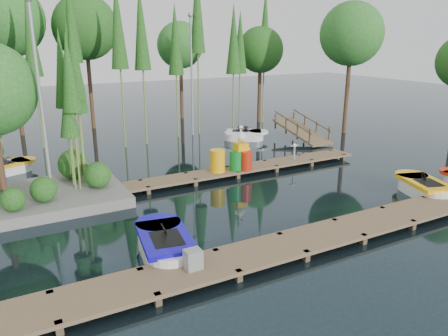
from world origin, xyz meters
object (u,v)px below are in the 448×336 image
boat_blue (165,245)px  utility_cabinet (193,259)px  boat_yellow_far (8,168)px  drum_cluster (242,156)px  yellow_barrel (218,161)px  island (16,118)px

boat_blue → utility_cabinet: bearing=-75.5°
boat_blue → boat_yellow_far: 11.11m
utility_cabinet → drum_cluster: size_ratio=0.26×
boat_yellow_far → utility_cabinet: (3.56, -12.14, 0.30)m
yellow_barrel → island: bearing=174.0°
yellow_barrel → utility_cabinet: bearing=-122.1°
boat_blue → yellow_barrel: 7.09m
boat_yellow_far → yellow_barrel: yellow_barrel is taller
drum_cluster → yellow_barrel: bearing=172.3°
boat_blue → boat_yellow_far: size_ratio=1.21×
island → utility_cabinet: island is taller
boat_blue → utility_cabinet: boat_blue is taller
boat_yellow_far → yellow_barrel: size_ratio=2.70×
island → drum_cluster: island is taller
island → utility_cabinet: 8.82m
yellow_barrel → drum_cluster: 1.13m
island → boat_blue: (3.04, -6.22, -2.89)m
boat_yellow_far → utility_cabinet: 12.66m
island → drum_cluster: 9.04m
yellow_barrel → drum_cluster: drum_cluster is taller
utility_cabinet → yellow_barrel: 8.26m
utility_cabinet → island: bearing=112.2°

